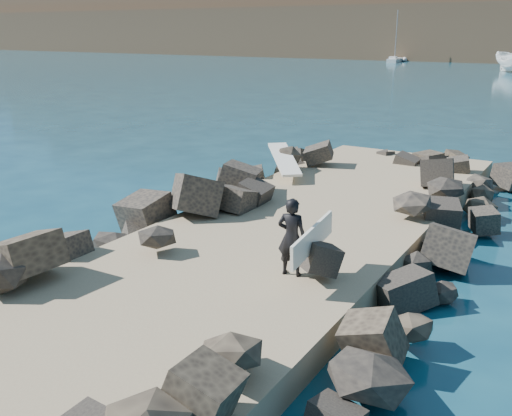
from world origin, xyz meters
name	(u,v)px	position (x,y,z in m)	size (l,w,h in m)	color
ground	(277,256)	(0.00, 0.00, 0.00)	(800.00, 800.00, 0.00)	#0F384C
jetty	(232,273)	(0.00, -2.00, 0.30)	(6.00, 26.00, 0.60)	#8C7759
riprap_left	(145,234)	(-2.90, -1.50, 0.50)	(2.60, 22.00, 1.00)	black
riprap_right	(369,287)	(2.90, -1.50, 0.50)	(2.60, 22.00, 1.00)	black
surfboard_resting	(284,162)	(-2.62, 5.10, 1.04)	(0.64, 2.57, 0.09)	white
surfer_with_board	(295,237)	(1.49, -1.98, 1.40)	(0.86, 1.97, 1.59)	black
sailboat_e	(394,60)	(-25.73, 86.17, 0.35)	(2.76, 7.29, 8.59)	silver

